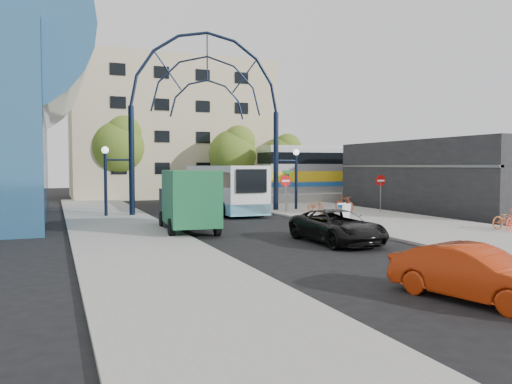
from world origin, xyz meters
name	(u,v)px	position (x,y,z in m)	size (l,w,h in m)	color
ground	(306,244)	(0.00, 0.00, 0.00)	(120.00, 120.00, 0.00)	black
sidewalk_east	(401,224)	(8.00, 4.00, 0.06)	(8.00, 56.00, 0.12)	gray
plaza_west	(125,232)	(-6.50, 6.00, 0.06)	(5.00, 50.00, 0.12)	gray
gateway_arch	(207,85)	(0.00, 14.00, 8.56)	(13.64, 0.44, 12.10)	black
stop_sign	(285,184)	(4.80, 12.00, 1.99)	(0.80, 0.07, 2.50)	slate
do_not_enter_sign	(381,184)	(11.00, 10.00, 1.98)	(0.76, 0.07, 2.48)	slate
street_name_sign	(287,182)	(5.20, 12.60, 2.13)	(0.70, 0.70, 2.80)	slate
sandwich_board	(344,210)	(5.60, 5.98, 0.74)	(0.55, 0.61, 0.99)	white
commercial_block_east	(439,176)	(16.00, 10.00, 2.50)	(6.00, 16.00, 5.00)	black
apartment_block	(169,131)	(2.00, 34.97, 7.00)	(20.00, 12.10, 14.00)	tan
train_platform	(382,195)	(20.00, 22.00, 0.40)	(32.00, 5.00, 0.80)	gray
train_car	(383,169)	(20.00, 22.00, 2.90)	(25.10, 3.05, 4.20)	#B7B7BC
tree_north_a	(234,151)	(6.12, 25.93, 4.61)	(4.48, 4.48, 7.00)	#382314
tree_north_b	(119,144)	(-3.88, 29.93, 5.27)	(5.12, 5.12, 8.00)	#382314
tree_north_c	(283,156)	(12.12, 27.93, 4.28)	(4.16, 4.16, 6.50)	#382314
city_bus	(223,187)	(1.53, 15.44, 1.69)	(3.00, 11.85, 3.23)	silver
green_truck	(188,201)	(-3.54, 5.60, 1.51)	(2.71, 6.13, 3.01)	black
black_suv	(337,227)	(1.33, -0.28, 0.69)	(2.29, 4.97, 1.38)	black
red_sedan	(474,274)	(-0.36, -9.23, 0.66)	(1.40, 4.02, 1.32)	#A52A0A
bike_near_a	(316,205)	(6.73, 11.32, 0.56)	(0.59, 1.69, 0.89)	orange
bike_near_b	(344,203)	(8.86, 11.15, 0.65)	(0.50, 1.75, 1.05)	#CB4828
bike_far_a	(508,219)	(11.17, -0.11, 0.62)	(0.66, 1.89, 0.99)	#CB6128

